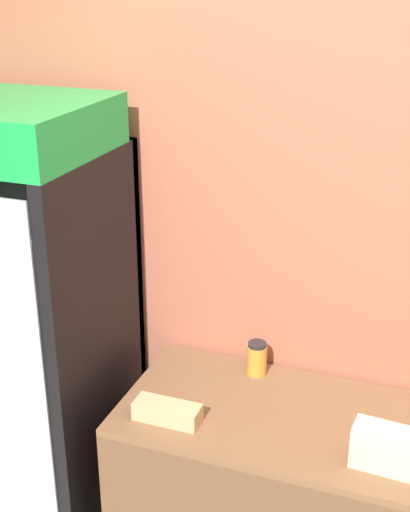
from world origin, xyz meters
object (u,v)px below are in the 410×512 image
at_px(sandwich_stack_middle, 388,439).
at_px(sandwich_flat_left, 167,412).
at_px(condiment_jar, 257,359).
at_px(sandwich_stack_bottom, 386,458).
at_px(beverage_cooler, 30,321).

height_order(sandwich_stack_middle, sandwich_flat_left, sandwich_stack_middle).
bearing_deg(condiment_jar, sandwich_stack_bottom, -35.43).
relative_size(beverage_cooler, sandwich_stack_bottom, 8.68).
bearing_deg(sandwich_flat_left, sandwich_stack_middle, 1.08).
distance_m(sandwich_stack_bottom, condiment_jar, 0.66).
distance_m(sandwich_stack_middle, sandwich_flat_left, 0.74).
xyz_separation_m(sandwich_stack_bottom, sandwich_stack_middle, (0.00, 0.00, 0.07)).
bearing_deg(condiment_jar, sandwich_stack_middle, -35.43).
relative_size(sandwich_stack_middle, sandwich_flat_left, 0.94).
bearing_deg(beverage_cooler, sandwich_stack_bottom, -7.28).
relative_size(sandwich_stack_bottom, condiment_jar, 1.64).
distance_m(sandwich_stack_bottom, sandwich_flat_left, 0.73).
bearing_deg(sandwich_stack_middle, condiment_jar, 144.57).
bearing_deg(sandwich_stack_middle, sandwich_stack_bottom, 0.00).
distance_m(beverage_cooler, condiment_jar, 0.89).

